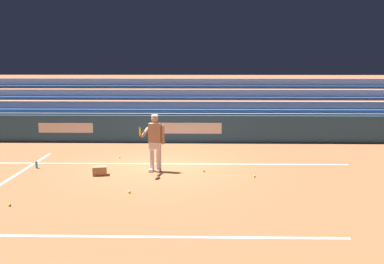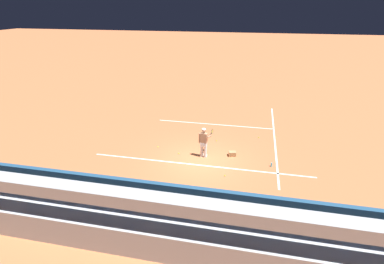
{
  "view_description": "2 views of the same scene",
  "coord_description": "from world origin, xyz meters",
  "px_view_note": "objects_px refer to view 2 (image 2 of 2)",
  "views": [
    {
      "loc": [
        -1.29,
        13.58,
        3.35
      ],
      "look_at": [
        -1.02,
        0.51,
        1.21
      ],
      "focal_mm": 42.0,
      "sensor_mm": 36.0,
      "label": 1
    },
    {
      "loc": [
        2.62,
        -14.3,
        7.98
      ],
      "look_at": [
        -0.76,
        1.3,
        1.11
      ],
      "focal_mm": 28.0,
      "sensor_mm": 36.0,
      "label": 2
    }
  ],
  "objects_px": {
    "tennis_ball_far_right": "(216,141)",
    "tennis_ball_stray_back": "(225,176)",
    "tennis_ball_near_player": "(158,147)",
    "tennis_ball_by_box": "(259,137)",
    "ball_box_cardboard": "(232,154)",
    "tennis_ball_on_baseline": "(276,137)",
    "tennis_ball_midcourt": "(179,153)",
    "water_bottle": "(271,165)",
    "tennis_player": "(204,142)"
  },
  "relations": [
    {
      "from": "tennis_player",
      "to": "tennis_ball_on_baseline",
      "type": "bearing_deg",
      "value": 41.63
    },
    {
      "from": "ball_box_cardboard",
      "to": "tennis_ball_midcourt",
      "type": "relative_size",
      "value": 6.06
    },
    {
      "from": "tennis_ball_on_baseline",
      "to": "tennis_ball_stray_back",
      "type": "relative_size",
      "value": 1.0
    },
    {
      "from": "tennis_ball_midcourt",
      "to": "tennis_player",
      "type": "bearing_deg",
      "value": -0.78
    },
    {
      "from": "tennis_ball_near_player",
      "to": "water_bottle",
      "type": "height_order",
      "value": "water_bottle"
    },
    {
      "from": "tennis_ball_far_right",
      "to": "tennis_ball_stray_back",
      "type": "bearing_deg",
      "value": -76.34
    },
    {
      "from": "tennis_ball_by_box",
      "to": "tennis_ball_near_player",
      "type": "bearing_deg",
      "value": -155.69
    },
    {
      "from": "tennis_ball_midcourt",
      "to": "tennis_ball_stray_back",
      "type": "bearing_deg",
      "value": -32.81
    },
    {
      "from": "tennis_ball_far_right",
      "to": "tennis_ball_by_box",
      "type": "distance_m",
      "value": 2.8
    },
    {
      "from": "ball_box_cardboard",
      "to": "tennis_ball_stray_back",
      "type": "height_order",
      "value": "ball_box_cardboard"
    },
    {
      "from": "ball_box_cardboard",
      "to": "tennis_ball_far_right",
      "type": "bearing_deg",
      "value": 123.09
    },
    {
      "from": "tennis_ball_far_right",
      "to": "tennis_ball_on_baseline",
      "type": "height_order",
      "value": "same"
    },
    {
      "from": "tennis_player",
      "to": "tennis_ball_stray_back",
      "type": "height_order",
      "value": "tennis_player"
    },
    {
      "from": "tennis_ball_stray_back",
      "to": "water_bottle",
      "type": "distance_m",
      "value": 2.75
    },
    {
      "from": "tennis_ball_far_right",
      "to": "tennis_ball_stray_back",
      "type": "xyz_separation_m",
      "value": [
        0.98,
        -4.03,
        0.0
      ]
    },
    {
      "from": "tennis_ball_on_baseline",
      "to": "tennis_ball_midcourt",
      "type": "bearing_deg",
      "value": -146.94
    },
    {
      "from": "tennis_ball_midcourt",
      "to": "tennis_ball_near_player",
      "type": "distance_m",
      "value": 1.56
    },
    {
      "from": "ball_box_cardboard",
      "to": "tennis_ball_far_right",
      "type": "relative_size",
      "value": 6.06
    },
    {
      "from": "tennis_player",
      "to": "tennis_ball_midcourt",
      "type": "height_order",
      "value": "tennis_player"
    },
    {
      "from": "tennis_player",
      "to": "ball_box_cardboard",
      "type": "distance_m",
      "value": 1.8
    },
    {
      "from": "tennis_ball_on_baseline",
      "to": "tennis_ball_by_box",
      "type": "distance_m",
      "value": 1.13
    },
    {
      "from": "tennis_ball_near_player",
      "to": "tennis_ball_by_box",
      "type": "xyz_separation_m",
      "value": [
        5.93,
        2.68,
        0.0
      ]
    },
    {
      "from": "tennis_ball_midcourt",
      "to": "water_bottle",
      "type": "height_order",
      "value": "water_bottle"
    },
    {
      "from": "ball_box_cardboard",
      "to": "tennis_ball_midcourt",
      "type": "distance_m",
      "value": 3.06
    },
    {
      "from": "tennis_ball_by_box",
      "to": "water_bottle",
      "type": "bearing_deg",
      "value": -79.12
    },
    {
      "from": "tennis_player",
      "to": "tennis_ball_far_right",
      "type": "height_order",
      "value": "tennis_player"
    },
    {
      "from": "tennis_ball_far_right",
      "to": "tennis_ball_on_baseline",
      "type": "distance_m",
      "value": 3.93
    },
    {
      "from": "tennis_ball_on_baseline",
      "to": "tennis_ball_near_player",
      "type": "bearing_deg",
      "value": -156.57
    },
    {
      "from": "tennis_ball_far_right",
      "to": "tennis_ball_stray_back",
      "type": "height_order",
      "value": "same"
    },
    {
      "from": "tennis_ball_on_baseline",
      "to": "water_bottle",
      "type": "relative_size",
      "value": 0.3
    },
    {
      "from": "ball_box_cardboard",
      "to": "tennis_ball_by_box",
      "type": "bearing_deg",
      "value": 62.9
    },
    {
      "from": "tennis_player",
      "to": "tennis_ball_far_right",
      "type": "xyz_separation_m",
      "value": [
        0.42,
        2.21,
        -0.86
      ]
    },
    {
      "from": "tennis_ball_on_baseline",
      "to": "tennis_ball_by_box",
      "type": "relative_size",
      "value": 1.0
    },
    {
      "from": "tennis_player",
      "to": "tennis_ball_midcourt",
      "type": "bearing_deg",
      "value": 179.22
    },
    {
      "from": "tennis_ball_on_baseline",
      "to": "tennis_ball_near_player",
      "type": "relative_size",
      "value": 1.0
    },
    {
      "from": "ball_box_cardboard",
      "to": "water_bottle",
      "type": "relative_size",
      "value": 1.82
    },
    {
      "from": "tennis_ball_midcourt",
      "to": "tennis_ball_by_box",
      "type": "height_order",
      "value": "same"
    },
    {
      "from": "tennis_ball_midcourt",
      "to": "tennis_ball_stray_back",
      "type": "xyz_separation_m",
      "value": [
        2.86,
        -1.85,
        0.0
      ]
    },
    {
      "from": "tennis_ball_midcourt",
      "to": "ball_box_cardboard",
      "type": "bearing_deg",
      "value": 8.04
    },
    {
      "from": "tennis_ball_stray_back",
      "to": "ball_box_cardboard",
      "type": "bearing_deg",
      "value": 85.81
    },
    {
      "from": "tennis_ball_far_right",
      "to": "tennis_ball_midcourt",
      "type": "xyz_separation_m",
      "value": [
        -1.88,
        -2.19,
        0.0
      ]
    },
    {
      "from": "tennis_ball_on_baseline",
      "to": "tennis_ball_by_box",
      "type": "height_order",
      "value": "same"
    },
    {
      "from": "tennis_player",
      "to": "ball_box_cardboard",
      "type": "height_order",
      "value": "tennis_player"
    },
    {
      "from": "tennis_ball_near_player",
      "to": "tennis_ball_by_box",
      "type": "bearing_deg",
      "value": 24.31
    },
    {
      "from": "ball_box_cardboard",
      "to": "tennis_ball_far_right",
      "type": "height_order",
      "value": "ball_box_cardboard"
    },
    {
      "from": "tennis_ball_stray_back",
      "to": "water_bottle",
      "type": "relative_size",
      "value": 0.3
    },
    {
      "from": "ball_box_cardboard",
      "to": "tennis_ball_by_box",
      "type": "height_order",
      "value": "ball_box_cardboard"
    },
    {
      "from": "tennis_ball_far_right",
      "to": "water_bottle",
      "type": "distance_m",
      "value": 4.16
    },
    {
      "from": "tennis_ball_on_baseline",
      "to": "tennis_ball_near_player",
      "type": "xyz_separation_m",
      "value": [
        -7.0,
        -3.03,
        0.0
      ]
    },
    {
      "from": "tennis_ball_far_right",
      "to": "tennis_ball_near_player",
      "type": "height_order",
      "value": "same"
    }
  ]
}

